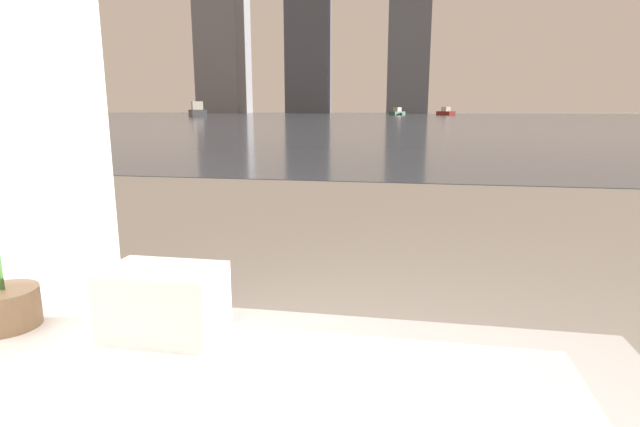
{
  "coord_description": "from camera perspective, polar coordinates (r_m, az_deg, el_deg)",
  "views": [
    {
      "loc": [
        0.34,
        -0.19,
        1.05
      ],
      "look_at": [
        -0.06,
        2.06,
        0.57
      ],
      "focal_mm": 28.0,
      "sensor_mm": 36.0,
      "label": 1
    }
  ],
  "objects": [
    {
      "name": "skyline_tower_1",
      "position": [
        121.38,
        -1.38,
        18.32
      ],
      "size": [
        9.84,
        6.34,
        29.26
      ],
      "color": "#4C515B",
      "rests_on": "ground_plane"
    },
    {
      "name": "harbor_boat_4",
      "position": [
        83.76,
        8.82,
        11.35
      ],
      "size": [
        2.59,
        3.46,
        1.24
      ],
      "color": "#335647",
      "rests_on": "harbor_water"
    },
    {
      "name": "potted_orchid",
      "position": [
        1.41,
        -32.44,
        -7.98
      ],
      "size": [
        0.16,
        0.16,
        0.44
      ],
      "color": "#8C6B4C",
      "rests_on": "bathtub"
    },
    {
      "name": "towel_stack",
      "position": [
        1.21,
        -17.35,
        -9.63
      ],
      "size": [
        0.26,
        0.17,
        0.16
      ],
      "color": "white",
      "rests_on": "bathtub"
    },
    {
      "name": "harbor_boat_3",
      "position": [
        67.29,
        -13.84,
        11.26
      ],
      "size": [
        4.13,
        5.37,
        1.94
      ],
      "color": "#4C4C51",
      "rests_on": "harbor_water"
    },
    {
      "name": "harbor_boat_0",
      "position": [
        84.83,
        14.17,
        11.16
      ],
      "size": [
        2.93,
        3.63,
        1.33
      ],
      "color": "maroon",
      "rests_on": "harbor_water"
    },
    {
      "name": "harbor_water",
      "position": [
        62.2,
        10.08,
        10.76
      ],
      "size": [
        180.0,
        110.0,
        0.01
      ],
      "color": "slate",
      "rests_on": "ground_plane"
    }
  ]
}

